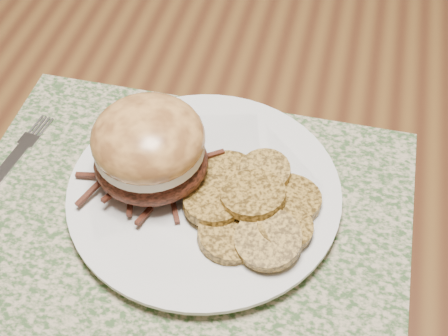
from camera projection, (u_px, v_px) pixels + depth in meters
The scene contains 6 objects.
dining_table at pixel (364, 210), 0.73m from camera, with size 1.50×0.90×0.75m.
placemat at pixel (184, 214), 0.63m from camera, with size 0.45×0.33×0.00m, color #38562C.
dinner_plate at pixel (204, 193), 0.63m from camera, with size 0.26×0.26×0.02m, color white.
pork_sandwich at pixel (149, 148), 0.60m from camera, with size 0.13×0.12×0.09m.
roasted_potatoes at pixel (253, 206), 0.60m from camera, with size 0.15×0.15×0.03m.
fork at pixel (7, 167), 0.66m from camera, with size 0.04×0.16×0.00m.
Camera 1 is at (-0.06, -0.46, 1.26)m, focal length 50.00 mm.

